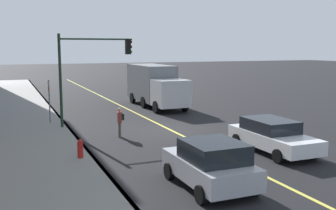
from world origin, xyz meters
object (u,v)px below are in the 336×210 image
object	(u,v)px
fire_hydrant	(80,150)
street_sign_post	(49,99)
truck_gray	(155,85)
traffic_light_mast	(90,63)
pedestrian_with_backpack	(120,120)
car_white	(272,135)
car_silver	(211,164)

from	to	relation	value
fire_hydrant	street_sign_post	bearing A→B (deg)	2.04
truck_gray	traffic_light_mast	size ratio (longest dim) A/B	1.50
pedestrian_with_backpack	traffic_light_mast	world-z (taller)	traffic_light_mast
pedestrian_with_backpack	traffic_light_mast	bearing A→B (deg)	15.28
car_white	car_silver	xyz separation A→B (m)	(-3.14, 4.90, 0.07)
car_white	street_sign_post	distance (m)	13.58
car_silver	fire_hydrant	distance (m)	6.08
car_white	traffic_light_mast	size ratio (longest dim) A/B	0.86
car_white	fire_hydrant	distance (m)	8.61
car_silver	car_white	bearing A→B (deg)	-57.34
car_silver	truck_gray	bearing A→B (deg)	-14.96
truck_gray	pedestrian_with_backpack	distance (m)	11.43
truck_gray	street_sign_post	xyz separation A→B (m)	(-5.07, 8.78, -0.10)
pedestrian_with_backpack	truck_gray	bearing A→B (deg)	-29.93
car_silver	truck_gray	xyz separation A→B (m)	(18.58, -4.96, 0.91)
car_silver	traffic_light_mast	size ratio (longest dim) A/B	0.70
truck_gray	street_sign_post	bearing A→B (deg)	120.00
truck_gray	fire_hydrant	size ratio (longest dim) A/B	8.83
traffic_light_mast	street_sign_post	xyz separation A→B (m)	(1.57, 2.21, -2.17)
car_white	car_silver	distance (m)	5.83
car_white	pedestrian_with_backpack	distance (m)	7.91
pedestrian_with_backpack	fire_hydrant	bearing A→B (deg)	143.42
pedestrian_with_backpack	fire_hydrant	xyz separation A→B (m)	(-3.76, 2.79, -0.45)
traffic_light_mast	fire_hydrant	bearing A→B (deg)	164.75
fire_hydrant	traffic_light_mast	bearing A→B (deg)	-15.25
car_silver	pedestrian_with_backpack	xyz separation A→B (m)	(8.70, 0.72, 0.07)
pedestrian_with_backpack	street_sign_post	size ratio (longest dim) A/B	0.57
car_silver	fire_hydrant	world-z (taller)	car_silver
truck_gray	fire_hydrant	world-z (taller)	truck_gray
traffic_light_mast	street_sign_post	world-z (taller)	traffic_light_mast
truck_gray	fire_hydrant	distance (m)	16.11
car_white	pedestrian_with_backpack	world-z (taller)	pedestrian_with_backpack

